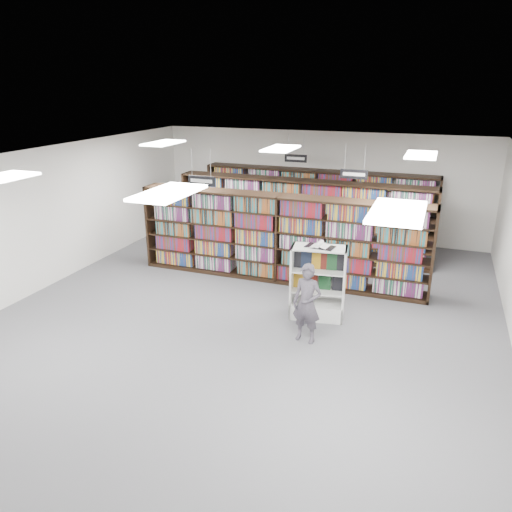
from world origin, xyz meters
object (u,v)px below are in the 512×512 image
(endcap_display, at_px, (318,294))
(shopper, at_px, (307,303))
(open_book, at_px, (320,245))
(bookshelf_row_near, at_px, (279,239))

(endcap_display, relative_size, shopper, 1.01)
(open_book, height_order, shopper, open_book)
(bookshelf_row_near, height_order, endcap_display, bookshelf_row_near)
(open_book, relative_size, shopper, 0.40)
(bookshelf_row_near, xyz_separation_m, open_book, (1.36, -1.67, 0.50))
(bookshelf_row_near, xyz_separation_m, endcap_display, (1.35, -1.64, -0.54))
(shopper, bearing_deg, open_book, 101.15)
(endcap_display, bearing_deg, shopper, -95.24)
(endcap_display, bearing_deg, open_book, -85.71)
(open_book, xyz_separation_m, shopper, (0.04, -1.03, -0.80))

